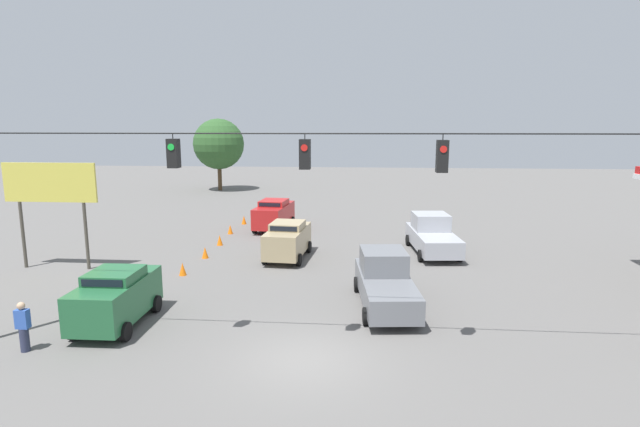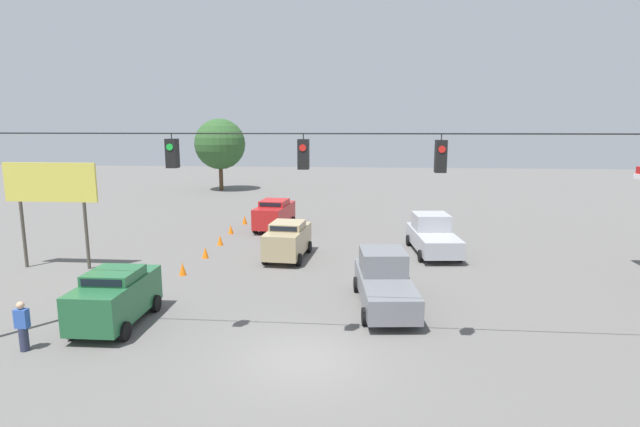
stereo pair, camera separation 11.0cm
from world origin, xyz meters
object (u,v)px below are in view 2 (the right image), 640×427
at_px(sedan_tan_withflow_mid, 288,239).
at_px(roadside_billboard, 51,190).
at_px(traffic_cone_farthest, 245,220).
at_px(tree_horizon_left, 220,144).
at_px(sedan_green_parked_shoulder, 116,296).
at_px(traffic_cone_fourth, 220,240).
at_px(traffic_cone_second, 183,269).
at_px(pickup_truck_grey_crossing_near, 384,281).
at_px(traffic_cone_fifth, 231,229).
at_px(traffic_cone_third, 205,252).
at_px(pickup_truck_silver_oncoming_far, 432,235).
at_px(overhead_signal_span, 305,207).
at_px(sedan_red_withflow_far, 275,214).
at_px(pedestrian, 23,326).
at_px(traffic_cone_nearest, 152,292).

bearing_deg(sedan_tan_withflow_mid, roadside_billboard, 14.12).
height_order(traffic_cone_farthest, tree_horizon_left, tree_horizon_left).
xyz_separation_m(sedan_green_parked_shoulder, traffic_cone_fourth, (-0.30, -12.01, -0.74)).
xyz_separation_m(sedan_green_parked_shoulder, traffic_cone_second, (-0.22, -5.98, -0.74)).
relative_size(pickup_truck_grey_crossing_near, traffic_cone_fifth, 9.34).
bearing_deg(traffic_cone_third, pickup_truck_grey_crossing_near, 145.77).
relative_size(traffic_cone_second, roadside_billboard, 0.12).
distance_m(traffic_cone_second, traffic_cone_farthest, 12.44).
height_order(sedan_green_parked_shoulder, traffic_cone_fourth, sedan_green_parked_shoulder).
relative_size(pickup_truck_silver_oncoming_far, traffic_cone_fourth, 9.22).
bearing_deg(roadside_billboard, traffic_cone_second, 174.37).
distance_m(overhead_signal_span, traffic_cone_fifth, 18.53).
bearing_deg(traffic_cone_fifth, sedan_red_withflow_far, -146.69).
xyz_separation_m(roadside_billboard, tree_horizon_left, (0.30, -30.25, 1.05)).
bearing_deg(traffic_cone_fourth, traffic_cone_farthest, -89.54).
distance_m(pickup_truck_silver_oncoming_far, traffic_cone_third, 12.53).
bearing_deg(traffic_cone_fifth, traffic_cone_second, 90.69).
bearing_deg(overhead_signal_span, tree_horizon_left, -70.32).
bearing_deg(sedan_red_withflow_far, traffic_cone_third, 72.85).
bearing_deg(sedan_green_parked_shoulder, overhead_signal_span, 167.68).
relative_size(pickup_truck_grey_crossing_near, traffic_cone_second, 9.34).
relative_size(traffic_cone_fifth, pedestrian, 0.38).
bearing_deg(pickup_truck_grey_crossing_near, tree_horizon_left, -64.36).
bearing_deg(sedan_green_parked_shoulder, traffic_cone_third, -92.08).
xyz_separation_m(traffic_cone_fifth, roadside_billboard, (6.57, 8.50, 3.64)).
bearing_deg(traffic_cone_third, traffic_cone_second, 87.99).
distance_m(traffic_cone_fourth, tree_horizon_left, 26.28).
relative_size(traffic_cone_third, traffic_cone_fourth, 1.00).
bearing_deg(pedestrian, traffic_cone_nearest, -112.70).
xyz_separation_m(sedan_green_parked_shoulder, roadside_billboard, (6.46, -6.64, 2.90)).
xyz_separation_m(sedan_tan_withflow_mid, traffic_cone_second, (4.54, 3.48, -0.72)).
distance_m(sedan_green_parked_shoulder, roadside_billboard, 9.71).
height_order(pickup_truck_grey_crossing_near, pedestrian, pickup_truck_grey_crossing_near).
height_order(traffic_cone_second, traffic_cone_fifth, same).
bearing_deg(pickup_truck_silver_oncoming_far, sedan_red_withflow_far, -28.97).
distance_m(sedan_red_withflow_far, traffic_cone_fourth, 5.47).
xyz_separation_m(overhead_signal_span, tree_horizon_left, (13.74, -38.41, 0.39)).
xyz_separation_m(traffic_cone_nearest, roadside_billboard, (6.61, -4.04, 3.64)).
relative_size(traffic_cone_second, pedestrian, 0.38).
relative_size(pickup_truck_grey_crossing_near, traffic_cone_fourth, 9.34).
distance_m(traffic_cone_nearest, traffic_cone_third, 6.49).
distance_m(traffic_cone_fifth, tree_horizon_left, 23.28).
bearing_deg(roadside_billboard, sedan_green_parked_shoulder, 134.20).
xyz_separation_m(pickup_truck_silver_oncoming_far, traffic_cone_second, (12.41, 5.39, -0.67)).
bearing_deg(sedan_tan_withflow_mid, sedan_green_parked_shoulder, 63.29).
xyz_separation_m(pickup_truck_grey_crossing_near, traffic_cone_fourth, (9.32, -9.24, -0.67)).
xyz_separation_m(traffic_cone_third, pedestrian, (2.22, 11.39, 0.50)).
relative_size(overhead_signal_span, traffic_cone_farthest, 34.57).
bearing_deg(roadside_billboard, traffic_cone_farthest, -119.65).
bearing_deg(pickup_truck_grey_crossing_near, traffic_cone_second, -18.86).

